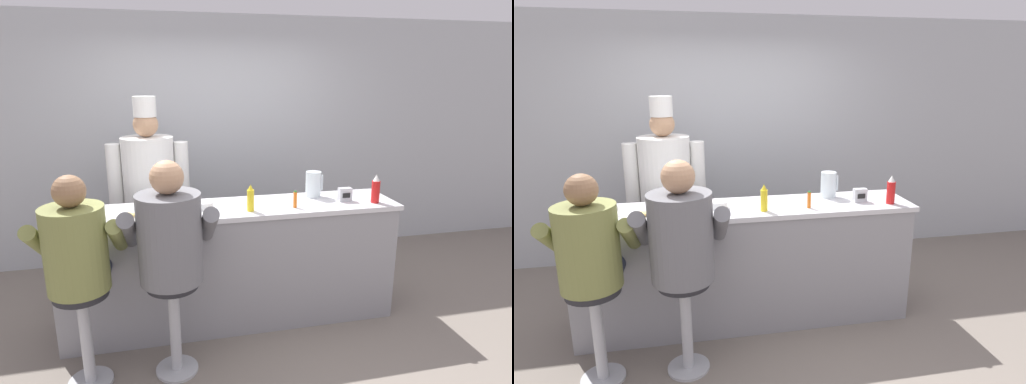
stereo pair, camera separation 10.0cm
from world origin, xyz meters
TOP-DOWN VIEW (x-y plane):
  - ground_plane at (0.00, 0.00)m, footprint 20.00×20.00m
  - wall_back at (0.00, 1.79)m, footprint 10.00×0.06m
  - diner_counter at (0.00, 0.29)m, footprint 2.79×0.58m
  - ketchup_bottle_red at (1.20, 0.14)m, footprint 0.07×0.07m
  - mustard_bottle_yellow at (0.13, 0.14)m, footprint 0.06×0.06m
  - hot_sauce_bottle_orange at (0.50, 0.15)m, footprint 0.03×0.03m
  - water_pitcher_clear at (0.76, 0.43)m, footprint 0.15×0.13m
  - breakfast_plate at (-0.80, 0.14)m, footprint 0.26×0.26m
  - cereal_bowl at (-0.22, 0.29)m, footprint 0.15×0.15m
  - coffee_mug_blue at (-0.44, 0.12)m, footprint 0.13×0.08m
  - coffee_mug_white at (-1.07, 0.26)m, footprint 0.14×0.09m
  - napkin_dispenser_chrome at (0.97, 0.24)m, footprint 0.11×0.07m
  - diner_seated_olive at (-1.10, -0.27)m, footprint 0.60×0.59m
  - diner_seated_grey at (-0.51, -0.26)m, footprint 0.65×0.64m
  - cook_in_whites_near at (-0.66, 0.97)m, footprint 0.74×0.47m

SIDE VIEW (x-z plane):
  - ground_plane at x=0.00m, z-range 0.00..0.00m
  - diner_counter at x=0.00m, z-range 0.00..1.03m
  - diner_seated_olive at x=-1.10m, z-range 0.20..1.68m
  - diner_seated_grey at x=-0.51m, z-range 0.20..1.74m
  - cook_in_whites_near at x=-0.66m, z-range 0.09..1.98m
  - breakfast_plate at x=-0.80m, z-range 1.01..1.06m
  - cereal_bowl at x=-0.22m, z-range 1.02..1.08m
  - coffee_mug_white at x=-1.07m, z-range 1.02..1.12m
  - coffee_mug_blue at x=-0.44m, z-range 1.03..1.12m
  - napkin_dispenser_chrome at x=0.97m, z-range 1.02..1.14m
  - hot_sauce_bottle_orange at x=0.50m, z-range 1.02..1.16m
  - mustard_bottle_yellow at x=0.13m, z-range 1.02..1.23m
  - ketchup_bottle_red at x=1.20m, z-range 1.02..1.26m
  - water_pitcher_clear at x=0.76m, z-range 1.02..1.25m
  - wall_back at x=0.00m, z-range 0.00..2.70m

